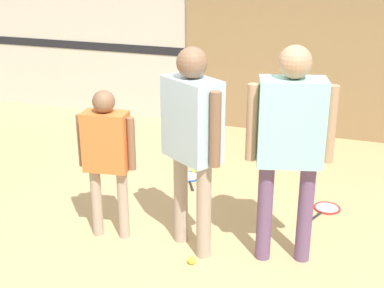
{
  "coord_description": "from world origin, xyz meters",
  "views": [
    {
      "loc": [
        1.34,
        -3.61,
        2.5
      ],
      "look_at": [
        0.01,
        0.22,
        0.97
      ],
      "focal_mm": 50.0,
      "sensor_mm": 36.0,
      "label": 1
    }
  ],
  "objects": [
    {
      "name": "tennis_ball_near_instructor",
      "position": [
        0.09,
        -0.02,
        0.03
      ],
      "size": [
        0.07,
        0.07,
        0.07
      ],
      "primitive_type": "sphere",
      "color": "#CCE038",
      "rests_on": "ground_plane"
    },
    {
      "name": "wall_panel",
      "position": [
        0.47,
        3.53,
        1.06
      ],
      "size": [
        3.38,
        0.05,
        2.13
      ],
      "color": "#93754C",
      "rests_on": "ground_plane"
    },
    {
      "name": "racket_spare_on_floor",
      "position": [
        -0.52,
        1.6,
        0.01
      ],
      "size": [
        0.4,
        0.54,
        0.03
      ],
      "rotation": [
        0.0,
        0.0,
        5.19
      ],
      "color": "blue",
      "rests_on": "ground_plane"
    },
    {
      "name": "wall_back",
      "position": [
        0.0,
        3.59,
        1.6
      ],
      "size": [
        16.0,
        0.07,
        3.2
      ],
      "color": "beige",
      "rests_on": "ground_plane"
    },
    {
      "name": "ground_plane",
      "position": [
        0.0,
        0.0,
        0.0
      ],
      "size": [
        16.0,
        16.0,
        0.0
      ],
      "primitive_type": "plane",
      "color": "tan"
    },
    {
      "name": "racket_second_spare",
      "position": [
        1.04,
        1.33,
        0.01
      ],
      "size": [
        0.35,
        0.49,
        0.03
      ],
      "rotation": [
        0.0,
        0.0,
        4.34
      ],
      "color": "red",
      "rests_on": "ground_plane"
    },
    {
      "name": "person_student_left",
      "position": [
        -0.75,
        0.18,
        0.84
      ],
      "size": [
        0.51,
        0.26,
        1.36
      ],
      "rotation": [
        0.0,
        0.0,
        0.14
      ],
      "color": "tan",
      "rests_on": "ground_plane"
    },
    {
      "name": "tennis_ball_by_spare_racket",
      "position": [
        -0.51,
        1.75,
        0.03
      ],
      "size": [
        0.07,
        0.07,
        0.07
      ],
      "primitive_type": "sphere",
      "color": "#CCE038",
      "rests_on": "ground_plane"
    },
    {
      "name": "person_instructor",
      "position": [
        0.01,
        0.22,
        1.09
      ],
      "size": [
        0.57,
        0.5,
        1.76
      ],
      "rotation": [
        0.0,
        0.0,
        -0.58
      ],
      "color": "tan",
      "rests_on": "ground_plane"
    },
    {
      "name": "person_student_right",
      "position": [
        0.78,
        0.32,
        1.11
      ],
      "size": [
        0.67,
        0.4,
        1.8
      ],
      "rotation": [
        0.0,
        0.0,
        -2.88
      ],
      "color": "#6B4C70",
      "rests_on": "ground_plane"
    }
  ]
}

